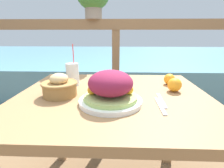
# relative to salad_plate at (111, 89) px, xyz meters

# --- Properties ---
(patio_table) EXTENTS (0.98, 0.85, 0.71)m
(patio_table) POSITION_rel_salad_plate_xyz_m (0.01, 0.12, -0.16)
(patio_table) COLOR #997047
(patio_table) RESTS_ON ground_plane
(railing_fence) EXTENTS (2.80, 0.08, 1.12)m
(railing_fence) POSITION_rel_salad_plate_xyz_m (0.01, 0.93, 0.07)
(railing_fence) COLOR brown
(railing_fence) RESTS_ON ground_plane
(sea_backdrop) EXTENTS (12.00, 4.00, 0.52)m
(sea_backdrop) POSITION_rel_salad_plate_xyz_m (0.01, 3.43, -0.51)
(sea_backdrop) COLOR #568EA8
(sea_backdrop) RESTS_ON ground_plane
(salad_plate) EXTENTS (0.28, 0.28, 0.15)m
(salad_plate) POSITION_rel_salad_plate_xyz_m (0.00, 0.00, 0.00)
(salad_plate) COLOR white
(salad_plate) RESTS_ON patio_table
(drink_glass) EXTENTS (0.08, 0.08, 0.24)m
(drink_glass) POSITION_rel_salad_plate_xyz_m (-0.24, 0.27, 0.00)
(drink_glass) COLOR silver
(drink_glass) RESTS_ON patio_table
(bread_basket) EXTENTS (0.18, 0.18, 0.11)m
(bread_basket) POSITION_rel_salad_plate_xyz_m (-0.26, 0.09, -0.02)
(bread_basket) COLOR olive
(bread_basket) RESTS_ON patio_table
(fork) EXTENTS (0.02, 0.18, 0.00)m
(fork) POSITION_rel_salad_plate_xyz_m (0.21, -0.03, -0.06)
(fork) COLOR silver
(fork) RESTS_ON patio_table
(knife) EXTENTS (0.02, 0.18, 0.00)m
(knife) POSITION_rel_salad_plate_xyz_m (0.23, 0.04, -0.06)
(knife) COLOR silver
(knife) RESTS_ON patio_table
(orange_near_basket) EXTENTS (0.07, 0.07, 0.07)m
(orange_near_basket) POSITION_rel_salad_plate_xyz_m (0.34, 0.30, -0.03)
(orange_near_basket) COLOR orange
(orange_near_basket) RESTS_ON patio_table
(orange_near_glass) EXTENTS (0.07, 0.07, 0.07)m
(orange_near_glass) POSITION_rel_salad_plate_xyz_m (0.33, 0.18, -0.03)
(orange_near_glass) COLOR orange
(orange_near_glass) RESTS_ON patio_table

